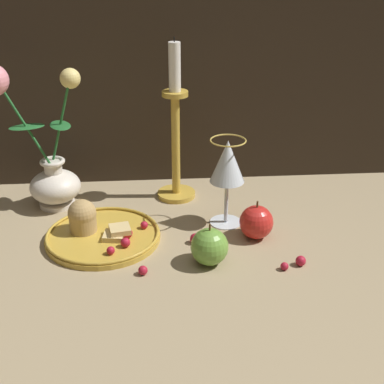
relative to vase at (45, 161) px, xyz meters
name	(u,v)px	position (x,y,z in m)	size (l,w,h in m)	color
ground_plane	(153,237)	(0.22, -0.15, -0.10)	(2.40, 2.40, 0.00)	#9E8966
vase	(45,161)	(0.00, 0.00, 0.00)	(0.19, 0.11, 0.31)	silver
plate_with_pastries	(99,231)	(0.12, -0.15, -0.09)	(0.22, 0.22, 0.07)	gold
wine_glass	(227,165)	(0.36, -0.10, 0.02)	(0.07, 0.07, 0.18)	silver
candlestick	(176,136)	(0.27, 0.03, 0.04)	(0.08, 0.08, 0.35)	gold
apple_beside_vase	(256,222)	(0.41, -0.16, -0.07)	(0.06, 0.06, 0.08)	red
apple_near_glass	(209,247)	(0.32, -0.25, -0.07)	(0.07, 0.07, 0.08)	#669938
berry_near_plate	(284,266)	(0.44, -0.28, -0.10)	(0.01, 0.01, 0.01)	#AD192D
berry_front_center	(195,239)	(0.30, -0.18, -0.09)	(0.02, 0.02, 0.02)	#AD192D
berry_by_glass_stem	(143,270)	(0.20, -0.27, -0.10)	(0.02, 0.02, 0.02)	#AD192D
berry_under_candlestick	(301,261)	(0.47, -0.27, -0.10)	(0.02, 0.02, 0.02)	#AD192D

